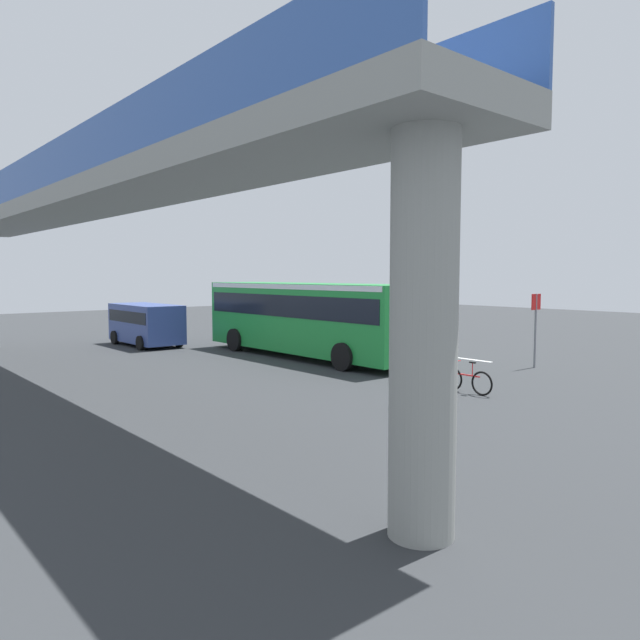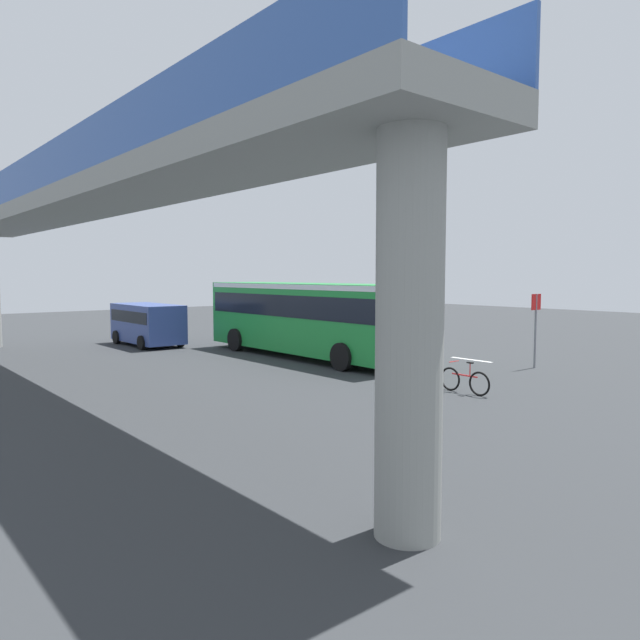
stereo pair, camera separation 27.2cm
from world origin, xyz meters
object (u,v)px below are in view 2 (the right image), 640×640
(city_bus, at_px, (307,313))
(traffic_sign, at_px, (536,318))
(bicycle_red, at_px, (464,381))
(bicycle_black, at_px, (415,400))
(parked_van, at_px, (147,322))
(pedestrian, at_px, (381,330))

(city_bus, relative_size, traffic_sign, 4.12)
(bicycle_red, bearing_deg, city_bus, -7.52)
(bicycle_black, bearing_deg, city_bus, -23.75)
(traffic_sign, bearing_deg, parked_van, 27.12)
(bicycle_black, bearing_deg, traffic_sign, -77.46)
(bicycle_red, bearing_deg, parked_van, 7.57)
(parked_van, distance_m, bicycle_black, 18.26)
(pedestrian, relative_size, traffic_sign, 0.64)
(city_bus, relative_size, parked_van, 2.40)
(bicycle_black, bearing_deg, parked_van, -2.60)
(parked_van, xyz_separation_m, bicycle_black, (-18.23, 0.83, -0.81))
(city_bus, bearing_deg, bicycle_black, 156.25)
(pedestrian, bearing_deg, parked_van, 43.46)
(city_bus, xyz_separation_m, parked_van, (8.36, 3.51, -0.70))
(city_bus, relative_size, pedestrian, 6.44)
(traffic_sign, bearing_deg, pedestrian, 2.33)
(bicycle_black, xyz_separation_m, pedestrian, (9.81, -8.81, 0.51))
(bicycle_black, bearing_deg, bicycle_red, -75.59)
(bicycle_red, relative_size, traffic_sign, 0.63)
(city_bus, xyz_separation_m, bicycle_red, (-9.05, 1.19, -1.51))
(bicycle_black, bearing_deg, pedestrian, -41.93)
(bicycle_black, height_order, bicycle_red, same)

